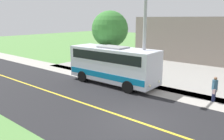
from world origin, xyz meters
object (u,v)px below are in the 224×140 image
at_px(shuttle_bus_front, 113,63).
at_px(tree_curbside, 110,29).
at_px(street_light_pole, 144,31).
at_px(pedestrian_with_bags, 215,88).

relative_size(shuttle_bus_front, tree_curbside, 1.28).
xyz_separation_m(street_light_pole, tree_curbside, (-2.53, -5.20, -0.13)).
height_order(shuttle_bus_front, pedestrian_with_bags, shuttle_bus_front).
distance_m(pedestrian_with_bags, street_light_pole, 6.00).
relative_size(shuttle_bus_front, street_light_pole, 0.98).
bearing_deg(pedestrian_with_bags, shuttle_bus_front, -82.10).
height_order(street_light_pole, tree_curbside, street_light_pole).
bearing_deg(tree_curbside, pedestrian_with_bags, 79.40).
xyz_separation_m(shuttle_bus_front, pedestrian_with_bags, (-1.02, 7.37, -0.81)).
bearing_deg(street_light_pole, shuttle_bus_front, -81.11).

